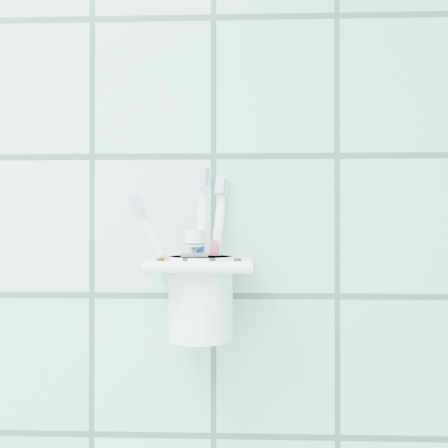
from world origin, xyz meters
The scene contains 6 objects.
holder_bracket centered at (0.64, 1.15, 1.29)m, with size 0.13×0.10×0.04m.
cup centered at (0.64, 1.16, 1.26)m, with size 0.09×0.09×0.10m.
toothbrush_pink centered at (0.64, 1.14, 1.30)m, with size 0.08×0.03×0.18m.
toothbrush_blue centered at (0.65, 1.16, 1.31)m, with size 0.03×0.05×0.20m.
toothbrush_orange centered at (0.64, 1.17, 1.32)m, with size 0.03×0.05×0.21m.
toothpaste_tube centered at (0.64, 1.15, 1.28)m, with size 0.04×0.03×0.13m.
Camera 1 is at (0.69, 0.53, 1.34)m, focal length 40.00 mm.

